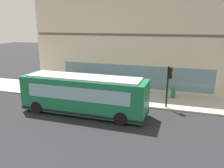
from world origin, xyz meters
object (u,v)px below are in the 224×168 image
at_px(pedestrian_near_hydrant, 81,79).
at_px(newspaper_vending_box, 173,93).
at_px(pedestrian_by_light_pole, 84,82).
at_px(city_bus_nearside, 84,95).
at_px(traffic_light_near_corner, 169,79).
at_px(fire_hydrant, 139,98).

xyz_separation_m(pedestrian_near_hydrant, newspaper_vending_box, (-0.27, -9.81, -0.57)).
bearing_deg(newspaper_vending_box, pedestrian_by_light_pole, 94.76).
bearing_deg(city_bus_nearside, pedestrian_by_light_pole, 24.82).
distance_m(traffic_light_near_corner, pedestrian_by_light_pole, 9.05).
bearing_deg(traffic_light_near_corner, pedestrian_near_hydrant, 72.11).
height_order(fire_hydrant, pedestrian_near_hydrant, pedestrian_near_hydrant).
relative_size(pedestrian_near_hydrant, pedestrian_by_light_pole, 0.97).
xyz_separation_m(fire_hydrant, pedestrian_near_hydrant, (2.58, 6.92, 0.66)).
relative_size(fire_hydrant, pedestrian_near_hydrant, 0.42).
height_order(city_bus_nearside, pedestrian_by_light_pole, city_bus_nearside).
distance_m(city_bus_nearside, pedestrian_near_hydrant, 6.92).
bearing_deg(pedestrian_near_hydrant, pedestrian_by_light_pole, -141.37).
distance_m(traffic_light_near_corner, newspaper_vending_box, 3.46).
xyz_separation_m(pedestrian_by_light_pole, newspaper_vending_box, (0.75, -9.00, -0.61)).
height_order(traffic_light_near_corner, pedestrian_by_light_pole, traffic_light_near_corner).
distance_m(city_bus_nearside, newspaper_vending_box, 8.91).
height_order(city_bus_nearside, newspaper_vending_box, city_bus_nearside).
relative_size(fire_hydrant, newspaper_vending_box, 0.82).
xyz_separation_m(city_bus_nearside, fire_hydrant, (3.56, -3.74, -1.04)).
bearing_deg(traffic_light_near_corner, fire_hydrant, 79.33).
bearing_deg(fire_hydrant, pedestrian_near_hydrant, 69.54).
bearing_deg(pedestrian_by_light_pole, newspaper_vending_box, -85.24).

